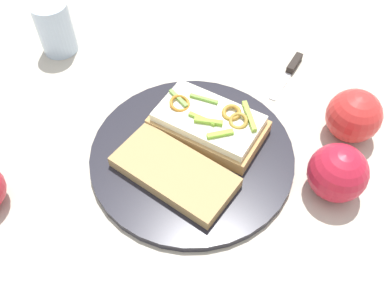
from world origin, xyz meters
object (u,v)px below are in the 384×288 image
at_px(apple_2, 354,116).
at_px(drinking_glass, 55,28).
at_px(knife, 291,70).
at_px(apple_1, 338,173).
at_px(sandwich, 209,123).
at_px(bread_slice_side, 174,172).
at_px(plate, 192,155).

bearing_deg(apple_2, drinking_glass, 127.95).
distance_m(drinking_glass, knife, 0.44).
bearing_deg(apple_1, sandwich, 121.06).
xyz_separation_m(sandwich, apple_2, (0.20, -0.10, 0.01)).
height_order(sandwich, drinking_glass, drinking_glass).
distance_m(bread_slice_side, drinking_glass, 0.37).
height_order(plate, knife, same).
xyz_separation_m(bread_slice_side, apple_2, (0.28, -0.06, 0.02)).
bearing_deg(drinking_glass, apple_1, -64.07).
bearing_deg(sandwich, apple_1, 1.31).
distance_m(sandwich, knife, 0.21).
distance_m(bread_slice_side, knife, 0.31).
relative_size(apple_1, drinking_glass, 0.85).
xyz_separation_m(sandwich, bread_slice_side, (-0.09, -0.05, -0.01)).
height_order(bread_slice_side, knife, bread_slice_side).
relative_size(plate, apple_2, 3.70).
bearing_deg(knife, drinking_glass, -68.03).
relative_size(apple_1, apple_2, 0.99).
distance_m(plate, knife, 0.26).
xyz_separation_m(sandwich, knife, (0.21, 0.05, -0.03)).
bearing_deg(apple_2, sandwich, 151.87).
distance_m(sandwich, apple_1, 0.20).
relative_size(sandwich, bread_slice_side, 1.11).
xyz_separation_m(plate, apple_1, (0.15, -0.15, 0.04)).
distance_m(plate, bread_slice_side, 0.05).
bearing_deg(bread_slice_side, plate, 95.32).
relative_size(sandwich, drinking_glass, 2.03).
relative_size(bread_slice_side, drinking_glass, 1.82).
bearing_deg(bread_slice_side, sandwich, 95.06).
relative_size(bread_slice_side, knife, 1.56).
height_order(bread_slice_side, drinking_glass, drinking_glass).
height_order(plate, apple_1, apple_1).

